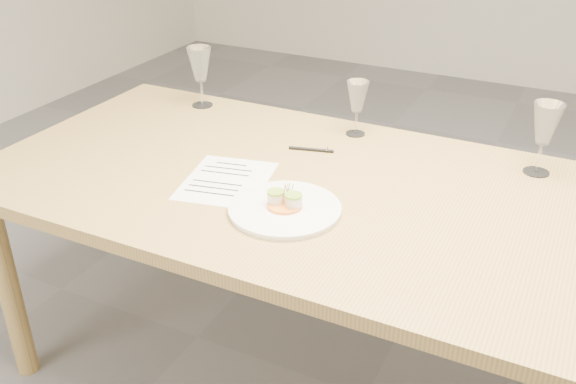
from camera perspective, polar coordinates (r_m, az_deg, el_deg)
The scene contains 7 objects.
dining_table at distance 1.82m, azimuth 8.18°, elevation -2.46°, with size 2.40×1.00×0.75m.
dinner_plate at distance 1.70m, azimuth -0.29°, elevation -1.42°, with size 0.30×0.30×0.08m.
recipe_sheet at distance 1.87m, azimuth -5.49°, elevation 1.02°, with size 0.29×0.34×0.00m.
ballpoint_pen at distance 2.05m, azimuth 2.10°, elevation 3.80°, with size 0.14×0.05×0.01m.
wine_glass_0 at distance 2.40m, azimuth -7.85°, elevation 11.11°, with size 0.09×0.09×0.22m.
wine_glass_1 at distance 2.14m, azimuth 6.18°, elevation 8.33°, with size 0.07×0.07×0.19m.
wine_glass_2 at distance 1.99m, azimuth 21.92°, elevation 5.55°, with size 0.09×0.09×0.22m.
Camera 1 is at (0.46, -1.50, 1.60)m, focal length 40.00 mm.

